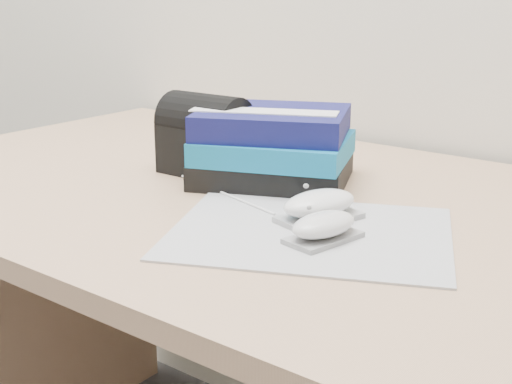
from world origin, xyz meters
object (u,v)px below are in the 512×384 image
Objects in this scene: mouse_rear at (319,206)px; mouse_front at (324,227)px; book_stack at (273,147)px; pouch at (205,135)px; desk at (343,336)px.

mouse_front is at bearing -53.20° from mouse_rear.
book_stack is 2.05× the size of pouch.
desk is 0.32m from book_stack.
mouse_front is at bearing -40.82° from book_stack.
mouse_rear is at bearing -36.34° from book_stack.
mouse_rear reaches higher than desk.
pouch is at bearing 161.26° from mouse_rear.
pouch is (-0.26, -0.03, 0.30)m from desk.
desk is at bearing 103.57° from mouse_rear.
mouse_rear is 1.19× the size of mouse_front.
pouch reaches higher than mouse_front.
mouse_front is at bearing -25.41° from pouch.
desk is 0.40m from pouch.
mouse_front is (0.08, -0.19, 0.26)m from desk.
desk is 12.76× the size of mouse_rear.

